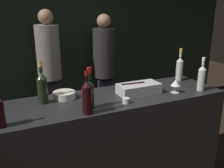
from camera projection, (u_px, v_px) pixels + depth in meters
wall_back_chalkboard at (62, 38)px, 3.95m from camera, size 6.40×0.06×2.80m
bar_counter at (113, 146)px, 2.53m from camera, size 2.21×0.65×1.06m
ice_bin_with_bottles at (139, 88)px, 2.45m from camera, size 0.41×0.20×0.11m
bowl_white at (64, 95)px, 2.33m from camera, size 0.21×0.21×0.06m
wine_glass at (176, 83)px, 2.47m from camera, size 0.10×0.10×0.13m
candle_votive at (126, 101)px, 2.21m from camera, size 0.06×0.06×0.05m
white_wine_bottle at (202, 77)px, 2.52m from camera, size 0.07×0.07×0.34m
champagne_bottle at (42, 87)px, 2.18m from camera, size 0.09×0.09×0.38m
red_wine_bottle_burgundy at (90, 92)px, 2.07m from camera, size 0.07×0.07×0.36m
rose_wine_bottle at (180, 68)px, 2.86m from camera, size 0.08×0.08×0.37m
red_wine_bottle_tall at (87, 96)px, 1.96m from camera, size 0.08×0.08×0.36m
person_in_hoodie at (49, 67)px, 3.63m from camera, size 0.34×0.34×1.85m
person_blond_tee at (104, 65)px, 3.90m from camera, size 0.34×0.34×1.78m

